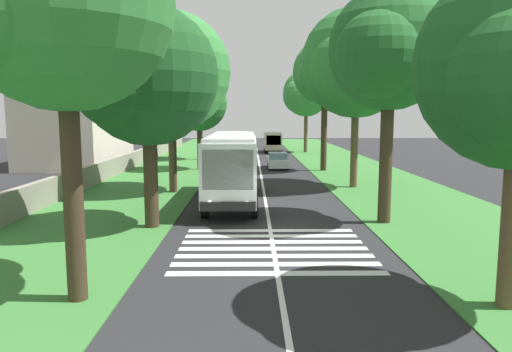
# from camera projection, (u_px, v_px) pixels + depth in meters

# --- Properties ---
(ground) EXTENTS (160.00, 160.00, 0.00)m
(ground) POSITION_uv_depth(u_px,v_px,m) (271.00, 235.00, 19.15)
(ground) COLOR #262628
(grass_verge_left) EXTENTS (120.00, 8.00, 0.04)m
(grass_verge_left) POSITION_uv_depth(u_px,v_px,m) (147.00, 182.00, 33.94)
(grass_verge_left) COLOR #387533
(grass_verge_left) RESTS_ON ground
(grass_verge_right) EXTENTS (120.00, 8.00, 0.04)m
(grass_verge_right) POSITION_uv_depth(u_px,v_px,m) (377.00, 182.00, 34.11)
(grass_verge_right) COLOR #387533
(grass_verge_right) RESTS_ON ground
(centre_line) EXTENTS (110.00, 0.16, 0.01)m
(centre_line) POSITION_uv_depth(u_px,v_px,m) (262.00, 182.00, 34.03)
(centre_line) COLOR silver
(centre_line) RESTS_ON ground
(coach_bus) EXTENTS (11.16, 2.62, 3.73)m
(coach_bus) POSITION_uv_depth(u_px,v_px,m) (233.00, 164.00, 25.91)
(coach_bus) COLOR white
(coach_bus) RESTS_ON ground
(zebra_crossing) EXTENTS (5.85, 6.80, 0.01)m
(zebra_crossing) POSITION_uv_depth(u_px,v_px,m) (273.00, 249.00, 17.17)
(zebra_crossing) COLOR silver
(zebra_crossing) RESTS_ON ground
(trailing_car_0) EXTENTS (4.30, 1.78, 1.43)m
(trailing_car_0) POSITION_uv_depth(u_px,v_px,m) (278.00, 161.00, 42.87)
(trailing_car_0) COLOR silver
(trailing_car_0) RESTS_ON ground
(trailing_car_1) EXTENTS (4.30, 1.78, 1.43)m
(trailing_car_1) POSITION_uv_depth(u_px,v_px,m) (243.00, 152.00, 52.72)
(trailing_car_1) COLOR #145933
(trailing_car_1) RESTS_ON ground
(trailing_minibus_0) EXTENTS (6.00, 2.14, 2.53)m
(trailing_minibus_0) POSITION_uv_depth(u_px,v_px,m) (273.00, 140.00, 61.24)
(trailing_minibus_0) COLOR #BFB299
(trailing_minibus_0) RESTS_ON ground
(roadside_tree_left_0) EXTENTS (5.88, 4.92, 8.22)m
(roadside_tree_left_0) POSITION_uv_depth(u_px,v_px,m) (197.00, 104.00, 41.00)
(roadside_tree_left_0) COLOR #3D2D1E
(roadside_tree_left_0) RESTS_ON grass_verge_left
(roadside_tree_left_1) EXTENTS (8.05, 7.23, 10.93)m
(roadside_tree_left_1) POSITION_uv_depth(u_px,v_px,m) (169.00, 74.00, 28.86)
(roadside_tree_left_1) COLOR brown
(roadside_tree_left_1) RESTS_ON grass_verge_left
(roadside_tree_left_2) EXTENTS (6.27, 5.36, 10.16)m
(roadside_tree_left_2) POSITION_uv_depth(u_px,v_px,m) (63.00, 8.00, 11.63)
(roadside_tree_left_2) COLOR #3D2D1E
(roadside_tree_left_2) RESTS_ON grass_verge_left
(roadside_tree_left_3) EXTENTS (6.74, 5.79, 9.24)m
(roadside_tree_left_3) POSITION_uv_depth(u_px,v_px,m) (145.00, 80.00, 19.69)
(roadside_tree_left_3) COLOR #3D2D1E
(roadside_tree_left_3) RESTS_ON grass_verge_left
(roadside_tree_left_4) EXTENTS (6.40, 5.34, 9.91)m
(roadside_tree_left_4) POSITION_uv_depth(u_px,v_px,m) (198.00, 92.00, 50.14)
(roadside_tree_left_4) COLOR #3D2D1E
(roadside_tree_left_4) RESTS_ON grass_verge_left
(roadside_tree_right_1) EXTENTS (8.38, 7.08, 11.60)m
(roadside_tree_right_1) POSITION_uv_depth(u_px,v_px,m) (354.00, 66.00, 30.69)
(roadside_tree_right_1) COLOR brown
(roadside_tree_right_1) RESTS_ON grass_verge_right
(roadside_tree_right_2) EXTENTS (6.44, 5.45, 11.00)m
(roadside_tree_right_2) POSITION_uv_depth(u_px,v_px,m) (323.00, 74.00, 40.07)
(roadside_tree_right_2) COLOR #3D2D1E
(roadside_tree_right_2) RESTS_ON grass_verge_right
(roadside_tree_right_3) EXTENTS (7.27, 5.97, 10.38)m
(roadside_tree_right_3) POSITION_uv_depth(u_px,v_px,m) (305.00, 95.00, 60.00)
(roadside_tree_right_3) COLOR brown
(roadside_tree_right_3) RESTS_ON grass_verge_right
(roadside_tree_right_4) EXTENTS (6.56, 5.25, 10.16)m
(roadside_tree_right_4) POSITION_uv_depth(u_px,v_px,m) (385.00, 54.00, 20.43)
(roadside_tree_right_4) COLOR #3D2D1E
(roadside_tree_right_4) RESTS_ON grass_verge_right
(utility_pole) EXTENTS (0.24, 1.40, 7.51)m
(utility_pole) POSITION_uv_depth(u_px,v_px,m) (173.00, 129.00, 28.93)
(utility_pole) COLOR #473828
(utility_pole) RESTS_ON grass_verge_left
(roadside_wall) EXTENTS (70.00, 0.40, 1.38)m
(roadside_wall) POSITION_uv_depth(u_px,v_px,m) (118.00, 165.00, 38.77)
(roadside_wall) COLOR gray
(roadside_wall) RESTS_ON grass_verge_left
(roadside_building) EXTENTS (13.89, 7.60, 7.53)m
(roadside_building) POSITION_uv_depth(u_px,v_px,m) (79.00, 125.00, 45.25)
(roadside_building) COLOR beige
(roadside_building) RESTS_ON ground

